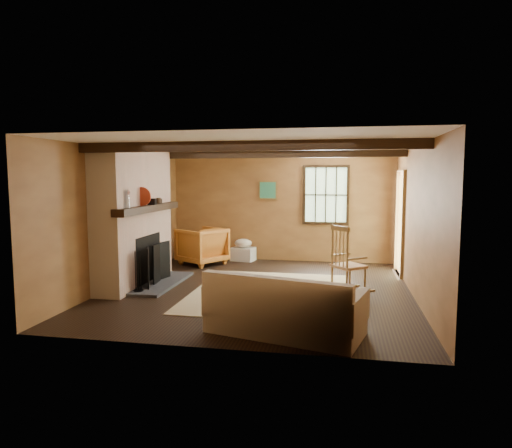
% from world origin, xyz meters
% --- Properties ---
extents(ground, '(5.50, 5.50, 0.00)m').
position_xyz_m(ground, '(0.00, 0.00, 0.00)').
color(ground, black).
rests_on(ground, ground).
extents(room_envelope, '(5.02, 5.52, 2.44)m').
position_xyz_m(room_envelope, '(0.22, 0.26, 1.63)').
color(room_envelope, '#A36C3A').
rests_on(room_envelope, ground).
extents(fireplace, '(1.02, 2.30, 2.40)m').
position_xyz_m(fireplace, '(-2.23, -0.00, 1.10)').
color(fireplace, '#AF5744').
rests_on(fireplace, ground).
extents(rug, '(2.50, 3.00, 0.01)m').
position_xyz_m(rug, '(0.20, -0.20, 0.00)').
color(rug, tan).
rests_on(rug, ground).
extents(rocking_chair, '(0.89, 0.84, 1.12)m').
position_xyz_m(rocking_chair, '(1.45, 0.08, 0.47)').
color(rocking_chair, tan).
rests_on(rocking_chair, ground).
extents(sofa, '(2.02, 1.28, 0.76)m').
position_xyz_m(sofa, '(0.69, -2.14, 0.27)').
color(sofa, silver).
rests_on(sofa, ground).
extents(firewood_pile, '(0.74, 0.13, 0.27)m').
position_xyz_m(firewood_pile, '(-2.06, 2.60, 0.13)').
color(firewood_pile, brown).
rests_on(firewood_pile, ground).
extents(laundry_basket, '(0.56, 0.46, 0.30)m').
position_xyz_m(laundry_basket, '(-0.83, 2.53, 0.15)').
color(laundry_basket, white).
rests_on(laundry_basket, ground).
extents(basket_pillow, '(0.41, 0.34, 0.20)m').
position_xyz_m(basket_pillow, '(-0.83, 2.53, 0.40)').
color(basket_pillow, silver).
rests_on(basket_pillow, laundry_basket).
extents(armchair, '(1.21, 1.20, 0.81)m').
position_xyz_m(armchair, '(-1.62, 1.94, 0.40)').
color(armchair, '#BF6026').
rests_on(armchair, ground).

